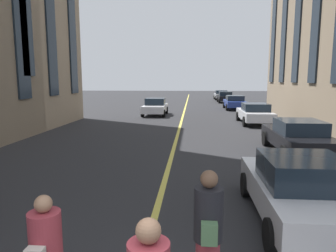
{
  "coord_description": "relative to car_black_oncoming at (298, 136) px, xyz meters",
  "views": [
    {
      "loc": [
        -1.61,
        -0.79,
        2.91
      ],
      "look_at": [
        9.51,
        0.11,
        1.23
      ],
      "focal_mm": 32.97,
      "sensor_mm": 36.0,
      "label": 1
    }
  ],
  "objects": [
    {
      "name": "lane_centre_line",
      "position": [
        9.37,
        4.9,
        -0.7
      ],
      "size": [
        80.0,
        0.16,
        0.01
      ],
      "color": "#D8C64C",
      "rests_on": "ground_plane"
    },
    {
      "name": "car_black_oncoming",
      "position": [
        0.0,
        0.0,
        0.0
      ],
      "size": [
        4.4,
        1.95,
        1.37
      ],
      "color": "black",
      "rests_on": "ground_plane"
    },
    {
      "name": "car_blue_far",
      "position": [
        18.59,
        0.0,
        0.0
      ],
      "size": [
        4.4,
        1.95,
        1.37
      ],
      "color": "navy",
      "rests_on": "ground_plane"
    },
    {
      "name": "car_white_trailing",
      "position": [
        8.51,
        0.0,
        0.0
      ],
      "size": [
        4.4,
        1.95,
        1.37
      ],
      "color": "silver",
      "rests_on": "ground_plane"
    },
    {
      "name": "car_white_parked_b",
      "position": [
        -6.02,
        1.91,
        -0.0
      ],
      "size": [
        3.9,
        1.89,
        1.4
      ],
      "color": "silver",
      "rests_on": "ground_plane"
    },
    {
      "name": "car_silver_near",
      "position": [
        33.53,
        0.0,
        0.0
      ],
      "size": [
        4.4,
        1.95,
        1.37
      ],
      "color": "#B7BABF",
      "rests_on": "ground_plane"
    },
    {
      "name": "car_black_mid",
      "position": [
        27.65,
        0.0,
        -0.0
      ],
      "size": [
        3.9,
        1.89,
        1.4
      ],
      "color": "black",
      "rests_on": "ground_plane"
    },
    {
      "name": "car_white_parked_a",
      "position": [
        12.89,
        7.2,
        -0.0
      ],
      "size": [
        3.9,
        1.89,
        1.4
      ],
      "color": "silver",
      "rests_on": "ground_plane"
    },
    {
      "name": "pedestrian_near",
      "position": [
        -8.44,
        3.89,
        0.19
      ],
      "size": [
        0.5,
        0.38,
        1.77
      ],
      "color": "maroon",
      "rests_on": "ground_plane"
    }
  ]
}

